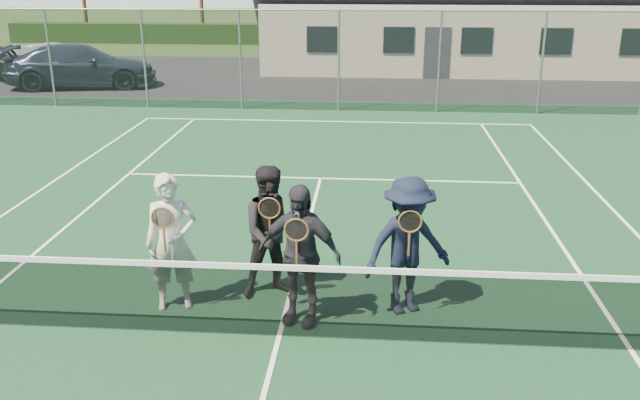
% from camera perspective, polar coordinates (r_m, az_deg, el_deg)
% --- Properties ---
extents(ground, '(220.00, 220.00, 0.00)m').
position_cam_1_polar(ground, '(27.45, 2.28, 10.24)').
color(ground, '#284117').
rests_on(ground, ground).
extents(court_surface, '(30.00, 30.00, 0.02)m').
position_cam_1_polar(court_surface, '(8.33, -3.45, -11.43)').
color(court_surface, '#14381E').
rests_on(court_surface, ground).
extents(tarmac_carpark, '(40.00, 12.00, 0.01)m').
position_cam_1_polar(tarmac_carpark, '(27.89, -6.09, 10.30)').
color(tarmac_carpark, black).
rests_on(tarmac_carpark, ground).
extents(hedge_row, '(40.00, 1.20, 1.10)m').
position_cam_1_polar(hedge_row, '(39.29, 3.02, 13.73)').
color(hedge_row, black).
rests_on(hedge_row, ground).
extents(car_b, '(4.37, 2.93, 1.36)m').
position_cam_1_polar(car_b, '(28.74, -21.68, 10.71)').
color(car_b, '#9B9EA3').
rests_on(car_b, ground).
extents(car_c, '(5.62, 3.14, 1.54)m').
position_cam_1_polar(car_c, '(26.62, -19.46, 10.58)').
color(car_c, '#1B2236').
rests_on(car_c, ground).
extents(court_markings, '(11.03, 23.83, 0.01)m').
position_cam_1_polar(court_markings, '(8.33, -3.45, -11.35)').
color(court_markings, white).
rests_on(court_markings, court_surface).
extents(tennis_net, '(11.68, 0.08, 1.10)m').
position_cam_1_polar(tennis_net, '(8.08, -3.52, -8.20)').
color(tennis_net, slate).
rests_on(tennis_net, ground).
extents(perimeter_fence, '(30.07, 0.07, 3.02)m').
position_cam_1_polar(perimeter_fence, '(20.81, 1.59, 11.63)').
color(perimeter_fence, slate).
rests_on(perimeter_fence, ground).
extents(player_a, '(0.75, 0.60, 1.80)m').
position_cam_1_polar(player_a, '(8.81, -12.39, -3.50)').
color(player_a, beige).
rests_on(player_a, court_surface).
extents(player_b, '(1.06, 0.95, 1.80)m').
position_cam_1_polar(player_b, '(8.96, -3.96, -2.69)').
color(player_b, black).
rests_on(player_b, court_surface).
extents(player_c, '(1.13, 0.68, 1.80)m').
position_cam_1_polar(player_c, '(8.25, -1.75, -4.62)').
color(player_c, '#26262B').
rests_on(player_c, court_surface).
extents(player_d, '(1.33, 1.09, 1.80)m').
position_cam_1_polar(player_d, '(8.57, 7.39, -3.85)').
color(player_d, black).
rests_on(player_d, court_surface).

